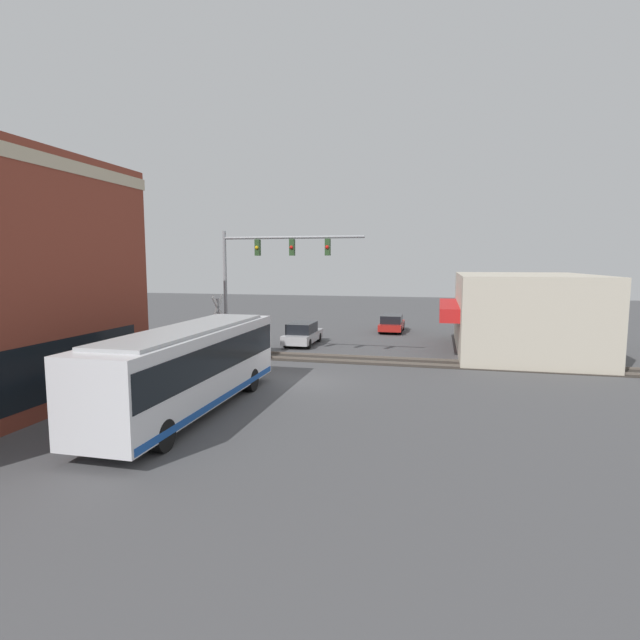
{
  "coord_description": "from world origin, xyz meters",
  "views": [
    {
      "loc": [
        -22.31,
        -6.28,
        5.69
      ],
      "look_at": [
        4.98,
        0.24,
        2.41
      ],
      "focal_mm": 28.0,
      "sensor_mm": 36.0,
      "label": 1
    }
  ],
  "objects_px": {
    "parked_car_silver": "(303,334)",
    "parked_car_red": "(392,324)",
    "city_bus": "(190,366)",
    "crossing_signal": "(218,321)"
  },
  "relations": [
    {
      "from": "parked_car_silver",
      "to": "parked_car_red",
      "type": "relative_size",
      "value": 1.06
    },
    {
      "from": "parked_car_red",
      "to": "parked_car_silver",
      "type": "bearing_deg",
      "value": 145.35
    },
    {
      "from": "city_bus",
      "to": "parked_car_silver",
      "type": "distance_m",
      "value": 16.05
    },
    {
      "from": "crossing_signal",
      "to": "parked_car_red",
      "type": "height_order",
      "value": "crossing_signal"
    },
    {
      "from": "city_bus",
      "to": "parked_car_red",
      "type": "xyz_separation_m",
      "value": [
        23.83,
        -5.4,
        -1.14
      ]
    },
    {
      "from": "city_bus",
      "to": "parked_car_red",
      "type": "distance_m",
      "value": 24.46
    },
    {
      "from": "crossing_signal",
      "to": "parked_car_red",
      "type": "bearing_deg",
      "value": -31.57
    },
    {
      "from": "crossing_signal",
      "to": "parked_car_silver",
      "type": "relative_size",
      "value": 0.82
    },
    {
      "from": "city_bus",
      "to": "crossing_signal",
      "type": "relative_size",
      "value": 2.96
    },
    {
      "from": "city_bus",
      "to": "parked_car_red",
      "type": "relative_size",
      "value": 2.56
    }
  ]
}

